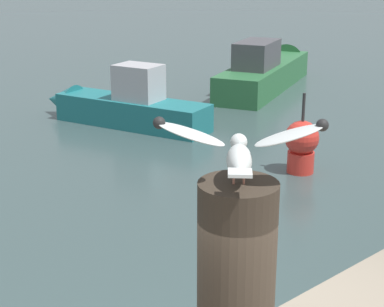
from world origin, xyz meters
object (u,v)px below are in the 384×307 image
object	(u,v)px
boat_green	(269,70)
channel_buoy	(301,144)
boat_teal	(120,105)
seagull	(239,150)

from	to	relation	value
boat_green	channel_buoy	distance (m)	7.01
boat_teal	boat_green	distance (m)	5.35
seagull	boat_teal	bearing A→B (deg)	57.45
seagull	channel_buoy	bearing A→B (deg)	36.32
seagull	boat_green	size ratio (longest dim) A/B	0.09
seagull	channel_buoy	world-z (taller)	seagull
boat_teal	boat_green	world-z (taller)	boat_green
seagull	boat_green	world-z (taller)	seagull
boat_teal	seagull	bearing A→B (deg)	-122.55
boat_green	channel_buoy	xyz separation A→B (m)	(-4.88, -5.03, 0.03)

